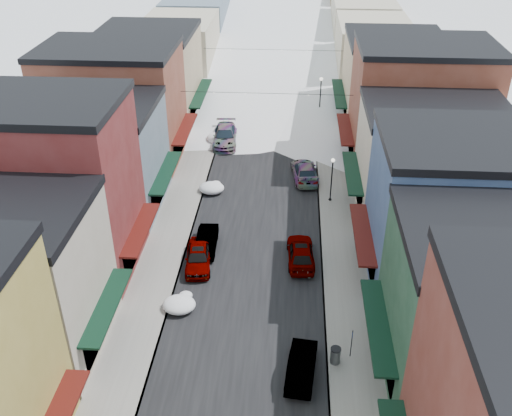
# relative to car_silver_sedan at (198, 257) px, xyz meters

# --- Properties ---
(road) EXTENTS (10.00, 160.00, 0.01)m
(road) POSITION_rel_car_silver_sedan_xyz_m (3.80, 39.12, -0.75)
(road) COLOR black
(road) RESTS_ON ground
(sidewalk_left) EXTENTS (3.20, 160.00, 0.15)m
(sidewalk_left) POSITION_rel_car_silver_sedan_xyz_m (-2.80, 39.12, -0.68)
(sidewalk_left) COLOR gray
(sidewalk_left) RESTS_ON ground
(sidewalk_right) EXTENTS (3.20, 160.00, 0.15)m
(sidewalk_right) POSITION_rel_car_silver_sedan_xyz_m (10.40, 39.12, -0.68)
(sidewalk_right) COLOR gray
(sidewalk_right) RESTS_ON ground
(curb_left) EXTENTS (0.10, 160.00, 0.15)m
(curb_left) POSITION_rel_car_silver_sedan_xyz_m (-1.25, 39.12, -0.68)
(curb_left) COLOR slate
(curb_left) RESTS_ON ground
(curb_right) EXTENTS (0.10, 160.00, 0.15)m
(curb_right) POSITION_rel_car_silver_sedan_xyz_m (8.85, 39.12, -0.68)
(curb_right) COLOR slate
(curb_right) RESTS_ON ground
(bldg_l_cream) EXTENTS (11.30, 8.20, 9.50)m
(bldg_l_cream) POSITION_rel_car_silver_sedan_xyz_m (-9.39, -8.38, 4.00)
(bldg_l_cream) COLOR #B9AA95
(bldg_l_cream) RESTS_ON ground
(bldg_l_brick_near) EXTENTS (12.30, 8.20, 12.50)m
(bldg_l_brick_near) POSITION_rel_car_silver_sedan_xyz_m (-9.89, -0.38, 5.50)
(bldg_l_brick_near) COLOR maroon
(bldg_l_brick_near) RESTS_ON ground
(bldg_l_grayblue) EXTENTS (11.30, 9.20, 9.00)m
(bldg_l_grayblue) POSITION_rel_car_silver_sedan_xyz_m (-9.39, 8.12, 3.75)
(bldg_l_grayblue) COLOR slate
(bldg_l_grayblue) RESTS_ON ground
(bldg_l_brick_far) EXTENTS (13.30, 9.20, 11.00)m
(bldg_l_brick_far) POSITION_rel_car_silver_sedan_xyz_m (-10.39, 17.12, 4.75)
(bldg_l_brick_far) COLOR brown
(bldg_l_brick_far) RESTS_ON ground
(bldg_l_tan) EXTENTS (11.30, 11.20, 10.00)m
(bldg_l_tan) POSITION_rel_car_silver_sedan_xyz_m (-9.39, 27.12, 4.25)
(bldg_l_tan) COLOR tan
(bldg_l_tan) RESTS_ON ground
(bldg_r_green) EXTENTS (11.30, 9.20, 9.50)m
(bldg_r_green) POSITION_rel_car_silver_sedan_xyz_m (16.99, -8.88, 4.00)
(bldg_r_green) COLOR #21452F
(bldg_r_green) RESTS_ON ground
(bldg_r_blue) EXTENTS (11.30, 9.20, 10.50)m
(bldg_r_blue) POSITION_rel_car_silver_sedan_xyz_m (17.00, 0.12, 4.50)
(bldg_r_blue) COLOR #354C79
(bldg_r_blue) RESTS_ON ground
(bldg_r_cream) EXTENTS (12.30, 9.20, 9.00)m
(bldg_r_cream) POSITION_rel_car_silver_sedan_xyz_m (17.49, 9.12, 3.75)
(bldg_r_cream) COLOR beige
(bldg_r_cream) RESTS_ON ground
(bldg_r_brick_far) EXTENTS (13.30, 9.20, 11.50)m
(bldg_r_brick_far) POSITION_rel_car_silver_sedan_xyz_m (18.00, 18.12, 5.00)
(bldg_r_brick_far) COLOR brown
(bldg_r_brick_far) RESTS_ON ground
(bldg_r_tan) EXTENTS (11.30, 11.20, 9.50)m
(bldg_r_tan) POSITION_rel_car_silver_sedan_xyz_m (16.99, 28.12, 4.00)
(bldg_r_tan) COLOR tan
(bldg_r_tan) RESTS_ON ground
(distant_blocks) EXTENTS (34.00, 55.00, 8.00)m
(distant_blocks) POSITION_rel_car_silver_sedan_xyz_m (3.80, 62.12, 3.24)
(distant_blocks) COLOR gray
(distant_blocks) RESTS_ON ground
(overhead_cables) EXTENTS (16.40, 15.04, 0.04)m
(overhead_cables) POSITION_rel_car_silver_sedan_xyz_m (3.80, 26.62, 5.44)
(overhead_cables) COLOR black
(overhead_cables) RESTS_ON ground
(car_silver_sedan) EXTENTS (2.24, 4.60, 1.51)m
(car_silver_sedan) POSITION_rel_car_silver_sedan_xyz_m (0.00, 0.00, 0.00)
(car_silver_sedan) COLOR #929599
(car_silver_sedan) RESTS_ON ground
(car_dark_hatch) EXTENTS (1.57, 4.12, 1.34)m
(car_dark_hatch) POSITION_rel_car_silver_sedan_xyz_m (0.30, 2.16, -0.08)
(car_dark_hatch) COLOR black
(car_dark_hatch) RESTS_ON ground
(car_silver_wagon) EXTENTS (2.78, 6.00, 1.70)m
(car_silver_wagon) POSITION_rel_car_silver_sedan_xyz_m (-0.50, 21.04, 0.09)
(car_silver_wagon) COLOR #999BA1
(car_silver_wagon) RESTS_ON ground
(car_green_sedan) EXTENTS (1.93, 4.40, 1.41)m
(car_green_sedan) POSITION_rel_car_silver_sedan_xyz_m (7.36, -9.75, -0.05)
(car_green_sedan) COLOR black
(car_green_sedan) RESTS_ON ground
(car_gray_suv) EXTENTS (2.16, 4.81, 1.61)m
(car_gray_suv) POSITION_rel_car_silver_sedan_xyz_m (7.30, 0.99, 0.05)
(car_gray_suv) COLOR #9C9FA4
(car_gray_suv) RESTS_ON ground
(car_black_sedan) EXTENTS (2.79, 5.55, 1.54)m
(car_black_sedan) POSITION_rel_car_silver_sedan_xyz_m (7.65, 13.84, 0.02)
(car_black_sedan) COLOR black
(car_black_sedan) RESTS_ON ground
(car_lane_silver) EXTENTS (2.06, 4.39, 1.45)m
(car_lane_silver) POSITION_rel_car_silver_sedan_xyz_m (1.62, 40.40, -0.03)
(car_lane_silver) COLOR #A6A7AE
(car_lane_silver) RESTS_ON ground
(car_lane_white) EXTENTS (2.93, 5.78, 1.57)m
(car_lane_white) POSITION_rel_car_silver_sedan_xyz_m (5.51, 41.55, 0.03)
(car_lane_white) COLOR #B8B8BA
(car_lane_white) RESTS_ON ground
(parking_sign) EXTENTS (0.05, 0.27, 1.98)m
(parking_sign) POSITION_rel_car_silver_sedan_xyz_m (10.20, -8.31, 0.55)
(parking_sign) COLOR black
(parking_sign) RESTS_ON sidewalk_right
(trash_can) EXTENTS (0.62, 0.62, 1.05)m
(trash_can) POSITION_rel_car_silver_sedan_xyz_m (9.28, -8.85, -0.07)
(trash_can) COLOR #515456
(trash_can) RESTS_ON sidewalk_right
(streetlamp_near) EXTENTS (0.33, 0.33, 3.93)m
(streetlamp_near) POSITION_rel_car_silver_sedan_xyz_m (9.82, 9.82, 1.87)
(streetlamp_near) COLOR black
(streetlamp_near) RESTS_ON sidewalk_right
(streetlamp_far) EXTENTS (0.39, 0.39, 4.67)m
(streetlamp_far) POSITION_rel_car_silver_sedan_xyz_m (9.38, 28.55, 2.34)
(streetlamp_far) COLOR black
(streetlamp_far) RESTS_ON sidewalk_right
(snow_pile_near) EXTENTS (2.14, 2.52, 0.91)m
(snow_pile_near) POSITION_rel_car_silver_sedan_xyz_m (-0.48, -4.75, -0.32)
(snow_pile_near) COLOR white
(snow_pile_near) RESTS_ON ground
(snow_pile_mid) EXTENTS (2.20, 2.55, 0.93)m
(snow_pile_mid) POSITION_rel_car_silver_sedan_xyz_m (-0.48, 10.76, -0.31)
(snow_pile_mid) COLOR white
(snow_pile_mid) RESTS_ON ground
(snow_pile_far) EXTENTS (2.68, 2.85, 1.13)m
(snow_pile_far) POSITION_rel_car_silver_sedan_xyz_m (-1.08, 21.21, -0.21)
(snow_pile_far) COLOR white
(snow_pile_far) RESTS_ON ground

